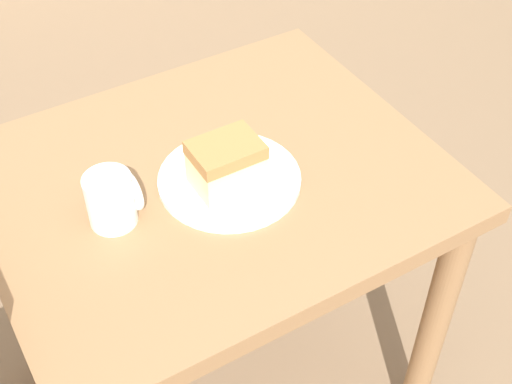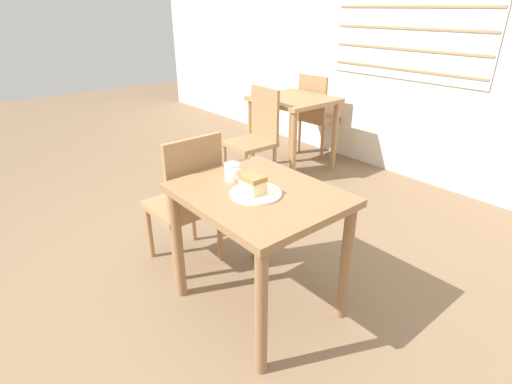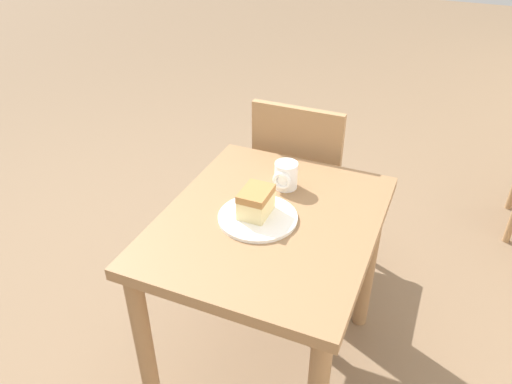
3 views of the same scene
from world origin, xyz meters
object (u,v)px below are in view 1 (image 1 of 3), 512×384
dining_table_near (214,223)px  plate (229,179)px  cake_slice (226,164)px  coffee_mug (113,199)px

dining_table_near → plate: plate is taller
dining_table_near → cake_slice: cake_slice is taller
cake_slice → coffee_mug: size_ratio=1.24×
dining_table_near → cake_slice: (0.01, -0.05, 0.19)m
cake_slice → coffee_mug: (-0.20, 0.03, -0.01)m
cake_slice → plate: bearing=44.9°
plate → cake_slice: size_ratio=2.16×
dining_table_near → cake_slice: 0.19m
dining_table_near → cake_slice: size_ratio=6.90×
dining_table_near → plate: bearing=-60.5°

